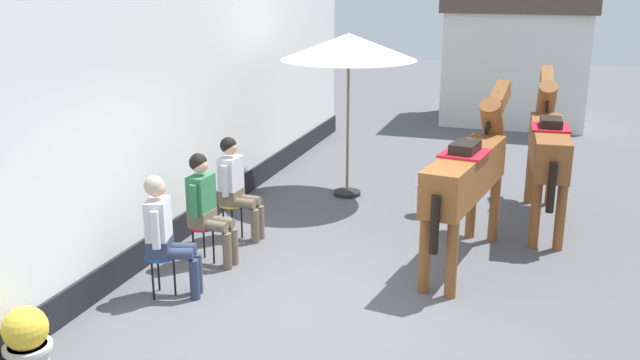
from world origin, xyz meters
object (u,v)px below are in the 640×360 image
object	(u,v)px
seated_visitor_far	(235,183)
flower_planter_near	(27,339)
saddled_horse_far	(548,143)
seated_visitor_middle	(206,203)
cafe_parasol	(349,48)
saddled_horse_near	(469,171)
seated_visitor_near	(165,230)
spare_stool_white	(428,189)

from	to	relation	value
seated_visitor_far	flower_planter_near	size ratio (longest dim) A/B	2.17
seated_visitor_far	saddled_horse_far	distance (m)	4.40
seated_visitor_middle	cafe_parasol	distance (m)	3.69
saddled_horse_far	seated_visitor_far	bearing A→B (deg)	-153.70
saddled_horse_far	flower_planter_near	size ratio (longest dim) A/B	4.69
saddled_horse_near	cafe_parasol	world-z (taller)	cafe_parasol
saddled_horse_near	saddled_horse_far	world-z (taller)	same
seated_visitor_middle	saddled_horse_far	world-z (taller)	saddled_horse_far
seated_visitor_middle	seated_visitor_far	distance (m)	0.91
seated_visitor_near	spare_stool_white	bearing A→B (deg)	57.66
seated_visitor_far	spare_stool_white	xyz separation A→B (m)	(2.30, 1.73, -0.38)
seated_visitor_middle	seated_visitor_far	bearing A→B (deg)	91.57
seated_visitor_far	saddled_horse_near	distance (m)	3.06
spare_stool_white	seated_visitor_far	bearing A→B (deg)	-143.10
seated_visitor_near	seated_visitor_middle	distance (m)	0.98
saddled_horse_near	flower_planter_near	xyz separation A→B (m)	(-3.40, -3.81, -0.82)
seated_visitor_middle	saddled_horse_near	world-z (taller)	saddled_horse_near
saddled_horse_far	cafe_parasol	size ratio (longest dim) A/B	1.16
flower_planter_near	saddled_horse_far	bearing A→B (deg)	52.59
seated_visitor_middle	flower_planter_near	distance (m)	2.83
seated_visitor_middle	spare_stool_white	world-z (taller)	seated_visitor_middle
seated_visitor_far	flower_planter_near	xyz separation A→B (m)	(-0.37, -3.68, -0.44)
seated_visitor_middle	spare_stool_white	xyz separation A→B (m)	(2.28, 2.64, -0.38)
seated_visitor_near	seated_visitor_far	size ratio (longest dim) A/B	1.00
seated_visitor_middle	spare_stool_white	distance (m)	3.50
cafe_parasol	spare_stool_white	size ratio (longest dim) A/B	5.61
spare_stool_white	seated_visitor_near	bearing A→B (deg)	-122.34
seated_visitor_far	cafe_parasol	size ratio (longest dim) A/B	0.54
seated_visitor_far	saddled_horse_near	xyz separation A→B (m)	(3.03, 0.13, 0.38)
spare_stool_white	saddled_horse_far	bearing A→B (deg)	7.44
seated_visitor_far	spare_stool_white	world-z (taller)	seated_visitor_far
seated_visitor_middle	saddled_horse_far	size ratio (longest dim) A/B	0.46
flower_planter_near	spare_stool_white	xyz separation A→B (m)	(2.67, 5.41, 0.07)
flower_planter_near	seated_visitor_near	bearing A→B (deg)	77.83
seated_visitor_far	seated_visitor_middle	bearing A→B (deg)	-88.43
seated_visitor_far	saddled_horse_far	bearing A→B (deg)	26.30
saddled_horse_far	spare_stool_white	world-z (taller)	saddled_horse_far
seated_visitor_near	spare_stool_white	size ratio (longest dim) A/B	3.02
flower_planter_near	spare_stool_white	world-z (taller)	flower_planter_near
seated_visitor_near	cafe_parasol	xyz separation A→B (m)	(0.89, 4.19, 1.59)
saddled_horse_far	flower_planter_near	bearing A→B (deg)	-127.41
flower_planter_near	spare_stool_white	bearing A→B (deg)	63.68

